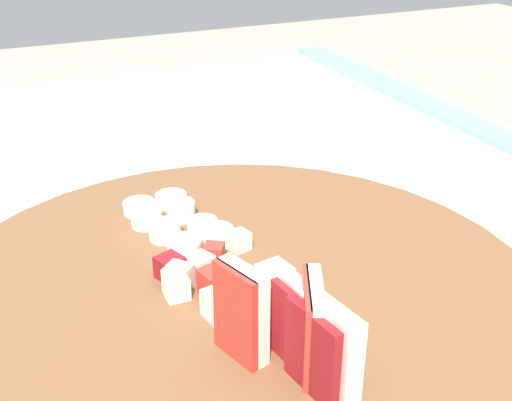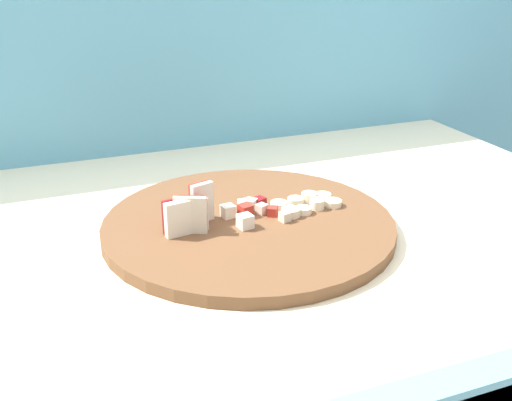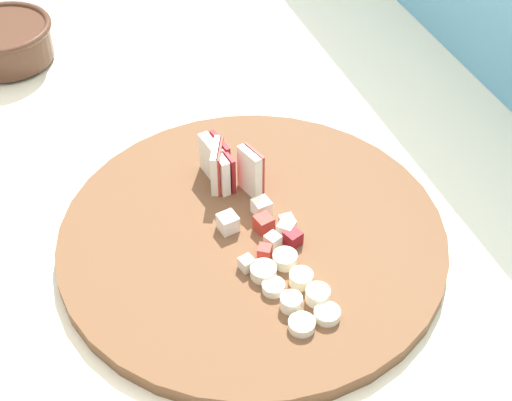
% 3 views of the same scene
% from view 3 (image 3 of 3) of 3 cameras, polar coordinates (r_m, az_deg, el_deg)
% --- Properties ---
extents(cutting_board, '(0.45, 0.45, 0.02)m').
position_cam_3_polar(cutting_board, '(0.90, -0.37, -2.83)').
color(cutting_board, brown).
rests_on(cutting_board, tiled_countertop).
extents(apple_wedge_fan, '(0.09, 0.06, 0.06)m').
position_cam_3_polar(apple_wedge_fan, '(0.94, -2.33, 2.59)').
color(apple_wedge_fan, '#B22D23').
rests_on(apple_wedge_fan, cutting_board).
extents(apple_dice_pile, '(0.10, 0.09, 0.02)m').
position_cam_3_polar(apple_dice_pile, '(0.88, 0.63, -2.11)').
color(apple_dice_pile, white).
rests_on(apple_dice_pile, cutting_board).
extents(banana_slice_rows, '(0.12, 0.07, 0.02)m').
position_cam_3_polar(banana_slice_rows, '(0.83, 2.88, -6.60)').
color(banana_slice_rows, '#F4EAC6').
rests_on(banana_slice_rows, cutting_board).
extents(ceramic_bowl, '(0.15, 0.15, 0.06)m').
position_cam_3_polar(ceramic_bowl, '(1.25, -18.20, 11.24)').
color(ceramic_bowl, '#4C2D1E').
rests_on(ceramic_bowl, tiled_countertop).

